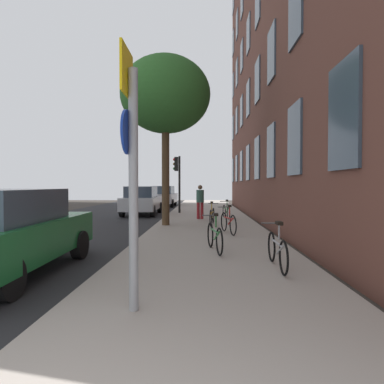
{
  "coord_description": "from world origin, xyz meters",
  "views": [
    {
      "loc": [
        0.95,
        -0.8,
        1.71
      ],
      "look_at": [
        0.47,
        13.04,
        1.41
      ],
      "focal_mm": 30.85,
      "sensor_mm": 36.0,
      "label": 1
    }
  ],
  "objects_px": {
    "traffic_light": "(178,174)",
    "bicycle_4": "(226,211)",
    "tree_near": "(165,96)",
    "bicycle_0": "(277,250)",
    "pedestrian_0": "(200,200)",
    "sign_post": "(131,162)",
    "bicycle_1": "(215,236)",
    "bicycle_2": "(228,222)",
    "bicycle_3": "(212,216)",
    "car_1": "(142,200)",
    "car_0": "(5,231)",
    "car_2": "(164,196)"
  },
  "relations": [
    {
      "from": "traffic_light",
      "to": "bicycle_4",
      "type": "distance_m",
      "value": 4.52
    },
    {
      "from": "tree_near",
      "to": "bicycle_0",
      "type": "distance_m",
      "value": 8.72
    },
    {
      "from": "pedestrian_0",
      "to": "tree_near",
      "type": "bearing_deg",
      "value": -119.09
    },
    {
      "from": "sign_post",
      "to": "bicycle_4",
      "type": "bearing_deg",
      "value": 80.2
    },
    {
      "from": "bicycle_1",
      "to": "bicycle_2",
      "type": "distance_m",
      "value": 2.97
    },
    {
      "from": "bicycle_0",
      "to": "bicycle_1",
      "type": "distance_m",
      "value": 1.93
    },
    {
      "from": "bicycle_4",
      "to": "bicycle_3",
      "type": "bearing_deg",
      "value": -106.17
    },
    {
      "from": "tree_near",
      "to": "bicycle_3",
      "type": "bearing_deg",
      "value": 2.63
    },
    {
      "from": "pedestrian_0",
      "to": "car_1",
      "type": "bearing_deg",
      "value": 136.3
    },
    {
      "from": "bicycle_2",
      "to": "car_1",
      "type": "bearing_deg",
      "value": 118.88
    },
    {
      "from": "bicycle_2",
      "to": "pedestrian_0",
      "type": "bearing_deg",
      "value": 101.84
    },
    {
      "from": "bicycle_3",
      "to": "car_1",
      "type": "bearing_deg",
      "value": 124.82
    },
    {
      "from": "car_0",
      "to": "bicycle_3",
      "type": "bearing_deg",
      "value": 60.18
    },
    {
      "from": "sign_post",
      "to": "bicycle_2",
      "type": "xyz_separation_m",
      "value": [
        1.72,
        6.67,
        -1.51
      ]
    },
    {
      "from": "bicycle_0",
      "to": "bicycle_4",
      "type": "distance_m",
      "value": 9.37
    },
    {
      "from": "bicycle_0",
      "to": "car_1",
      "type": "height_order",
      "value": "car_1"
    },
    {
      "from": "tree_near",
      "to": "pedestrian_0",
      "type": "bearing_deg",
      "value": 60.91
    },
    {
      "from": "bicycle_1",
      "to": "bicycle_3",
      "type": "bearing_deg",
      "value": 89.21
    },
    {
      "from": "sign_post",
      "to": "car_1",
      "type": "bearing_deg",
      "value": 100.16
    },
    {
      "from": "traffic_light",
      "to": "bicycle_0",
      "type": "distance_m",
      "value": 13.03
    },
    {
      "from": "traffic_light",
      "to": "tree_near",
      "type": "distance_m",
      "value": 6.54
    },
    {
      "from": "sign_post",
      "to": "bicycle_4",
      "type": "relative_size",
      "value": 2.08
    },
    {
      "from": "bicycle_1",
      "to": "car_0",
      "type": "height_order",
      "value": "car_0"
    },
    {
      "from": "sign_post",
      "to": "bicycle_4",
      "type": "height_order",
      "value": "sign_post"
    },
    {
      "from": "traffic_light",
      "to": "bicycle_1",
      "type": "distance_m",
      "value": 11.3
    },
    {
      "from": "sign_post",
      "to": "tree_near",
      "type": "relative_size",
      "value": 0.5
    },
    {
      "from": "sign_post",
      "to": "car_2",
      "type": "xyz_separation_m",
      "value": [
        -2.23,
        21.7,
        -1.16
      ]
    },
    {
      "from": "bicycle_2",
      "to": "pedestrian_0",
      "type": "relative_size",
      "value": 1.02
    },
    {
      "from": "tree_near",
      "to": "pedestrian_0",
      "type": "xyz_separation_m",
      "value": [
        1.34,
        2.42,
        -4.21
      ]
    },
    {
      "from": "bicycle_3",
      "to": "car_0",
      "type": "xyz_separation_m",
      "value": [
        -4.06,
        -7.08,
        0.36
      ]
    },
    {
      "from": "sign_post",
      "to": "car_0",
      "type": "distance_m",
      "value": 3.58
    },
    {
      "from": "bicycle_2",
      "to": "bicycle_4",
      "type": "bearing_deg",
      "value": 86.81
    },
    {
      "from": "bicycle_0",
      "to": "pedestrian_0",
      "type": "distance_m",
      "value": 9.27
    },
    {
      "from": "bicycle_3",
      "to": "car_1",
      "type": "relative_size",
      "value": 0.39
    },
    {
      "from": "bicycle_0",
      "to": "bicycle_3",
      "type": "xyz_separation_m",
      "value": [
        -1.07,
        6.79,
        0.01
      ]
    },
    {
      "from": "bicycle_0",
      "to": "bicycle_2",
      "type": "relative_size",
      "value": 1.03
    },
    {
      "from": "tree_near",
      "to": "car_1",
      "type": "bearing_deg",
      "value": 109.66
    },
    {
      "from": "sign_post",
      "to": "bicycle_1",
      "type": "xyz_separation_m",
      "value": [
        1.18,
        3.75,
        -1.52
      ]
    },
    {
      "from": "sign_post",
      "to": "bicycle_0",
      "type": "xyz_separation_m",
      "value": [
        2.32,
        2.19,
        -1.53
      ]
    },
    {
      "from": "tree_near",
      "to": "bicycle_2",
      "type": "relative_size",
      "value": 4.09
    },
    {
      "from": "traffic_light",
      "to": "car_0",
      "type": "relative_size",
      "value": 0.74
    },
    {
      "from": "tree_near",
      "to": "bicycle_3",
      "type": "xyz_separation_m",
      "value": [
        1.84,
        0.08,
        -4.75
      ]
    },
    {
      "from": "pedestrian_0",
      "to": "sign_post",
      "type": "bearing_deg",
      "value": -93.8
    },
    {
      "from": "pedestrian_0",
      "to": "bicycle_0",
      "type": "bearing_deg",
      "value": -80.26
    },
    {
      "from": "car_1",
      "to": "bicycle_2",
      "type": "bearing_deg",
      "value": -61.12
    },
    {
      "from": "bicycle_1",
      "to": "bicycle_2",
      "type": "relative_size",
      "value": 1.01
    },
    {
      "from": "car_0",
      "to": "car_2",
      "type": "bearing_deg",
      "value": 88.34
    },
    {
      "from": "bicycle_3",
      "to": "sign_post",
      "type": "bearing_deg",
      "value": -97.92
    },
    {
      "from": "bicycle_0",
      "to": "bicycle_3",
      "type": "relative_size",
      "value": 1.01
    },
    {
      "from": "bicycle_0",
      "to": "car_1",
      "type": "bearing_deg",
      "value": 111.76
    }
  ]
}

